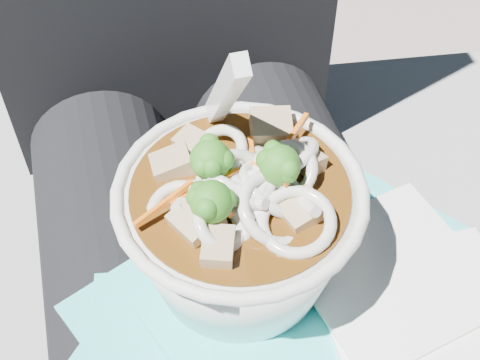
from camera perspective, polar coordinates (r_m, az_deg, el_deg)
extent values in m
cube|color=gray|center=(0.94, -2.87, -12.10)|extent=(1.06, 0.62, 0.45)
cylinder|color=black|center=(0.60, -9.07, -12.28)|extent=(0.15, 0.48, 0.15)
cylinder|color=black|center=(0.62, 7.28, -8.65)|extent=(0.15, 0.48, 0.15)
cube|color=#32D1D4|center=(0.51, 1.70, -12.28)|extent=(0.21, 0.20, 0.00)
cube|color=#32D1D4|center=(0.51, -0.31, -11.88)|extent=(0.26, 0.26, 0.00)
cube|color=#32D1D4|center=(0.49, -6.76, -14.95)|extent=(0.18, 0.18, 0.00)
cube|color=#32D1D4|center=(0.53, 5.72, -6.89)|extent=(0.22, 0.23, 0.00)
cube|color=#32D1D4|center=(0.51, 9.72, -10.64)|extent=(0.20, 0.20, 0.00)
cube|color=#32D1D4|center=(0.53, 13.27, -8.53)|extent=(0.23, 0.23, 0.00)
cube|color=#32D1D4|center=(0.49, 4.08, -12.88)|extent=(0.21, 0.21, 0.00)
cube|color=#32D1D4|center=(0.49, 8.36, -14.75)|extent=(0.20, 0.22, 0.00)
cube|color=white|center=(0.51, 15.86, -11.80)|extent=(0.15, 0.15, 0.00)
cube|color=white|center=(0.52, 12.74, -7.74)|extent=(0.16, 0.16, 0.00)
torus|color=white|center=(0.44, 0.00, -1.02)|extent=(0.17, 0.17, 0.01)
cylinder|color=#48280A|center=(0.44, 0.00, -1.27)|extent=(0.15, 0.15, 0.01)
torus|color=silver|center=(0.42, 4.83, -3.58)|extent=(0.07, 0.06, 0.02)
torus|color=silver|center=(0.43, 0.31, -0.32)|extent=(0.06, 0.06, 0.03)
torus|color=silver|center=(0.43, 0.92, -0.85)|extent=(0.05, 0.05, 0.02)
torus|color=silver|center=(0.44, 3.98, 0.78)|extent=(0.06, 0.06, 0.04)
torus|color=silver|center=(0.45, 1.81, 0.29)|extent=(0.06, 0.06, 0.03)
torus|color=silver|center=(0.45, 0.44, 0.86)|extent=(0.07, 0.06, 0.03)
torus|color=silver|center=(0.44, -0.41, -0.24)|extent=(0.07, 0.07, 0.02)
torus|color=silver|center=(0.45, 3.75, 1.71)|extent=(0.06, 0.05, 0.05)
torus|color=silver|center=(0.42, 3.09, -2.49)|extent=(0.07, 0.07, 0.04)
torus|color=silver|center=(0.41, -1.70, -3.88)|extent=(0.04, 0.04, 0.04)
torus|color=silver|center=(0.42, -1.32, -3.80)|extent=(0.04, 0.04, 0.04)
torus|color=silver|center=(0.46, -1.86, 2.33)|extent=(0.06, 0.06, 0.03)
torus|color=silver|center=(0.43, -5.00, -3.29)|extent=(0.06, 0.05, 0.05)
torus|color=silver|center=(0.44, -0.23, 0.51)|extent=(0.06, 0.07, 0.05)
torus|color=silver|center=(0.43, -0.02, -0.39)|extent=(0.05, 0.05, 0.02)
torus|color=silver|center=(0.44, -0.01, -0.84)|extent=(0.07, 0.06, 0.06)
torus|color=silver|center=(0.44, 2.73, -0.87)|extent=(0.06, 0.07, 0.05)
cylinder|color=silver|center=(0.43, 5.36, -1.82)|extent=(0.01, 0.04, 0.02)
cylinder|color=silver|center=(0.42, 0.51, -1.94)|extent=(0.03, 0.03, 0.02)
cylinder|color=silver|center=(0.44, 1.86, -0.05)|extent=(0.04, 0.03, 0.02)
cylinder|color=silver|center=(0.43, 0.86, -1.50)|extent=(0.03, 0.03, 0.02)
cylinder|color=silver|center=(0.43, -0.82, -1.41)|extent=(0.03, 0.03, 0.02)
cylinder|color=silver|center=(0.43, -4.64, -1.43)|extent=(0.03, 0.03, 0.02)
cylinder|color=silver|center=(0.43, 0.84, -1.43)|extent=(0.02, 0.03, 0.02)
cylinder|color=#779A4A|center=(0.44, 3.35, 0.22)|extent=(0.01, 0.01, 0.02)
sphere|color=#1E6316|center=(0.43, 3.42, 1.28)|extent=(0.03, 0.03, 0.03)
sphere|color=#1E6316|center=(0.43, 2.88, 2.55)|extent=(0.01, 0.01, 0.01)
sphere|color=#1E6316|center=(0.42, 4.11, 0.63)|extent=(0.01, 0.01, 0.01)
sphere|color=#1E6316|center=(0.43, 2.24, 1.73)|extent=(0.01, 0.01, 0.01)
sphere|color=#1E6316|center=(0.42, 4.19, 0.96)|extent=(0.01, 0.01, 0.01)
cylinder|color=#779A4A|center=(0.44, -2.48, 0.70)|extent=(0.01, 0.01, 0.02)
sphere|color=#1E6316|center=(0.43, -2.53, 1.75)|extent=(0.03, 0.03, 0.03)
sphere|color=#1E6316|center=(0.42, -2.40, 1.11)|extent=(0.01, 0.01, 0.01)
sphere|color=#1E6316|center=(0.43, -1.38, 1.73)|extent=(0.01, 0.01, 0.01)
sphere|color=#1E6316|center=(0.42, -3.18, 1.16)|extent=(0.01, 0.01, 0.01)
sphere|color=#1E6316|center=(0.43, -2.63, 3.14)|extent=(0.01, 0.01, 0.01)
cylinder|color=#779A4A|center=(0.42, -2.40, -2.90)|extent=(0.01, 0.01, 0.02)
sphere|color=#1E6316|center=(0.41, -2.45, -1.86)|extent=(0.03, 0.03, 0.03)
sphere|color=#1E6316|center=(0.41, -3.39, -0.97)|extent=(0.01, 0.01, 0.01)
sphere|color=#1E6316|center=(0.40, -2.85, -2.37)|extent=(0.01, 0.01, 0.01)
sphere|color=#1E6316|center=(0.41, -1.20, -1.66)|extent=(0.01, 0.01, 0.01)
sphere|color=#1E6316|center=(0.41, -3.70, -1.49)|extent=(0.01, 0.01, 0.01)
cube|color=orange|center=(0.46, 4.30, 3.47)|extent=(0.04, 0.04, 0.01)
cube|color=orange|center=(0.42, -3.00, -1.69)|extent=(0.03, 0.04, 0.01)
cube|color=orange|center=(0.43, -2.87, -2.17)|extent=(0.04, 0.02, 0.00)
cube|color=orange|center=(0.42, -6.52, -2.01)|extent=(0.04, 0.02, 0.01)
cube|color=orange|center=(0.44, 2.11, 0.90)|extent=(0.02, 0.04, 0.02)
cube|color=orange|center=(0.45, 4.16, 1.97)|extent=(0.04, 0.02, 0.02)
cube|color=orange|center=(0.44, 0.03, 0.52)|extent=(0.05, 0.02, 0.00)
cube|color=orange|center=(0.44, 1.12, 1.23)|extent=(0.01, 0.05, 0.01)
cube|color=orange|center=(0.43, -3.01, -0.56)|extent=(0.05, 0.02, 0.00)
cube|color=#A1815B|center=(0.45, 5.81, 1.68)|extent=(0.02, 0.03, 0.02)
cube|color=#A1815B|center=(0.47, 2.64, 4.50)|extent=(0.03, 0.03, 0.02)
cube|color=#A1815B|center=(0.46, -3.96, 3.04)|extent=(0.03, 0.03, 0.02)
cube|color=#A1815B|center=(0.45, -5.73, 1.23)|extent=(0.03, 0.02, 0.02)
cube|color=#A1815B|center=(0.42, -3.73, -3.49)|extent=(0.04, 0.04, 0.02)
cube|color=#A1815B|center=(0.41, -1.87, -5.83)|extent=(0.03, 0.03, 0.02)
cube|color=#A1815B|center=(0.43, 5.31, -2.67)|extent=(0.03, 0.03, 0.02)
ellipsoid|color=white|center=(0.43, 0.32, -1.50)|extent=(0.03, 0.04, 0.01)
cube|color=white|center=(0.42, -1.25, 7.47)|extent=(0.01, 0.09, 0.11)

